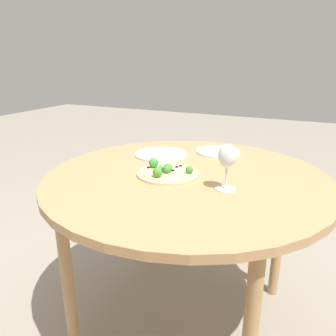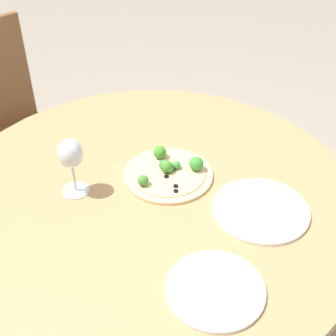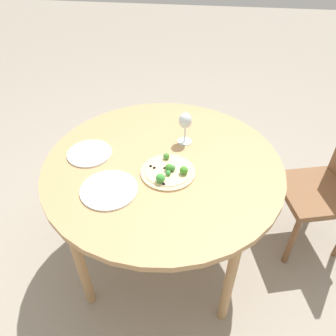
{
  "view_description": "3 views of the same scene",
  "coord_description": "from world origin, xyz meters",
  "views": [
    {
      "loc": [
        1.23,
        0.48,
        1.23
      ],
      "look_at": [
        0.03,
        -0.07,
        0.79
      ],
      "focal_mm": 35.0,
      "sensor_mm": 36.0,
      "label": 1
    },
    {
      "loc": [
        -0.94,
        0.42,
        1.63
      ],
      "look_at": [
        0.03,
        -0.07,
        0.79
      ],
      "focal_mm": 50.0,
      "sensor_mm": 36.0,
      "label": 2
    },
    {
      "loc": [
        0.18,
        -1.26,
        1.81
      ],
      "look_at": [
        0.03,
        -0.07,
        0.79
      ],
      "focal_mm": 35.0,
      "sensor_mm": 36.0,
      "label": 3
    }
  ],
  "objects": [
    {
      "name": "wine_glass",
      "position": [
        0.09,
        0.19,
        0.88
      ],
      "size": [
        0.08,
        0.08,
        0.18
      ],
      "color": "silver",
      "rests_on": "dining_table"
    },
    {
      "name": "pizza",
      "position": [
        0.04,
        -0.08,
        0.77
      ],
      "size": [
        0.27,
        0.27,
        0.06
      ],
      "color": "#DBBC89",
      "rests_on": "dining_table"
    },
    {
      "name": "dining_table",
      "position": [
        0.0,
        0.0,
        0.69
      ],
      "size": [
        1.21,
        1.21,
        0.76
      ],
      "color": "tan",
      "rests_on": "ground_plane"
    },
    {
      "name": "plate_near",
      "position": [
        -0.22,
        -0.23,
        0.76
      ],
      "size": [
        0.26,
        0.26,
        0.01
      ],
      "color": "silver",
      "rests_on": "dining_table"
    },
    {
      "name": "plate_far",
      "position": [
        -0.39,
        0.02,
        0.76
      ],
      "size": [
        0.23,
        0.23,
        0.01
      ],
      "color": "silver",
      "rests_on": "dining_table"
    },
    {
      "name": "ground_plane",
      "position": [
        0.0,
        0.0,
        0.0
      ],
      "size": [
        12.0,
        12.0,
        0.0
      ],
      "primitive_type": "plane",
      "color": "gray"
    }
  ]
}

